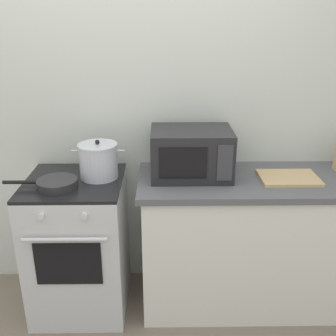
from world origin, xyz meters
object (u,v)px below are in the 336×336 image
object	(u,v)px
stock_pot	(99,161)
frying_pan	(56,183)
microwave	(191,153)
stove	(79,245)
cutting_board	(289,178)

from	to	relation	value
stock_pot	frying_pan	size ratio (longest dim) A/B	0.75
frying_pan	microwave	size ratio (longest dim) A/B	0.88
stove	frying_pan	world-z (taller)	frying_pan
frying_pan	microwave	xyz separation A→B (m)	(0.81, 0.18, 0.12)
microwave	cutting_board	bearing A→B (deg)	-7.35
stove	stock_pot	distance (m)	0.59
stove	microwave	xyz separation A→B (m)	(0.73, 0.08, 0.61)
stock_pot	frying_pan	bearing A→B (deg)	-145.88
frying_pan	cutting_board	xyz separation A→B (m)	(1.42, 0.10, -0.02)
stove	microwave	world-z (taller)	microwave
stove	cutting_board	xyz separation A→B (m)	(1.34, 0.00, 0.47)
stock_pot	stove	bearing A→B (deg)	-160.11
stove	stock_pot	size ratio (longest dim) A/B	2.81
microwave	cutting_board	distance (m)	0.63
frying_pan	microwave	world-z (taller)	microwave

